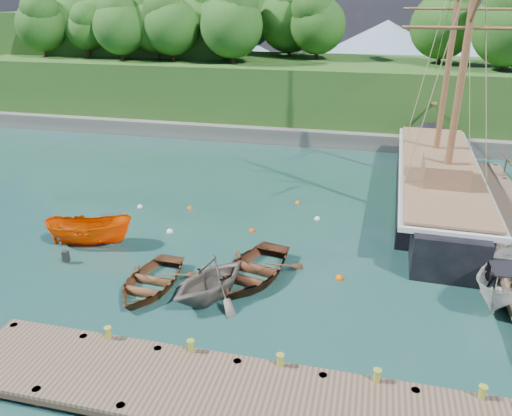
{
  "coord_description": "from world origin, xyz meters",
  "views": [
    {
      "loc": [
        4.2,
        -17.59,
        11.44
      ],
      "look_at": [
        -0.97,
        4.04,
        2.0
      ],
      "focal_mm": 35.0,
      "sensor_mm": 36.0,
      "label": 1
    }
  ],
  "objects_px": {
    "cabin_boat_white": "(502,299)",
    "schooner": "(437,187)",
    "rowboat_0": "(151,288)",
    "rowboat_1": "(210,298)",
    "rowboat_2": "(253,277)",
    "motorboat_orange": "(91,244)"
  },
  "relations": [
    {
      "from": "rowboat_1",
      "to": "rowboat_2",
      "type": "relative_size",
      "value": 0.78
    },
    {
      "from": "motorboat_orange",
      "to": "schooner",
      "type": "distance_m",
      "value": 19.82
    },
    {
      "from": "schooner",
      "to": "motorboat_orange",
      "type": "bearing_deg",
      "value": -148.84
    },
    {
      "from": "rowboat_0",
      "to": "cabin_boat_white",
      "type": "relative_size",
      "value": 0.89
    },
    {
      "from": "cabin_boat_white",
      "to": "motorboat_orange",
      "type": "bearing_deg",
      "value": -157.34
    },
    {
      "from": "cabin_boat_white",
      "to": "schooner",
      "type": "distance_m",
      "value": 10.46
    },
    {
      "from": "motorboat_orange",
      "to": "schooner",
      "type": "height_order",
      "value": "schooner"
    },
    {
      "from": "rowboat_0",
      "to": "cabin_boat_white",
      "type": "xyz_separation_m",
      "value": [
        14.42,
        2.57,
        0.0
      ]
    },
    {
      "from": "motorboat_orange",
      "to": "schooner",
      "type": "relative_size",
      "value": 0.17
    },
    {
      "from": "cabin_boat_white",
      "to": "schooner",
      "type": "bearing_deg",
      "value": 124.15
    },
    {
      "from": "cabin_boat_white",
      "to": "schooner",
      "type": "height_order",
      "value": "schooner"
    },
    {
      "from": "rowboat_2",
      "to": "motorboat_orange",
      "type": "relative_size",
      "value": 1.14
    },
    {
      "from": "rowboat_2",
      "to": "schooner",
      "type": "bearing_deg",
      "value": 64.54
    },
    {
      "from": "cabin_boat_white",
      "to": "rowboat_0",
      "type": "bearing_deg",
      "value": -145.66
    },
    {
      "from": "schooner",
      "to": "cabin_boat_white",
      "type": "bearing_deg",
      "value": -78.36
    },
    {
      "from": "rowboat_1",
      "to": "motorboat_orange",
      "type": "height_order",
      "value": "rowboat_1"
    },
    {
      "from": "rowboat_1",
      "to": "schooner",
      "type": "bearing_deg",
      "value": 79.75
    },
    {
      "from": "rowboat_2",
      "to": "schooner",
      "type": "xyz_separation_m",
      "value": [
        8.56,
        10.95,
        1.02
      ]
    },
    {
      "from": "rowboat_0",
      "to": "schooner",
      "type": "bearing_deg",
      "value": 48.82
    },
    {
      "from": "rowboat_0",
      "to": "rowboat_2",
      "type": "relative_size",
      "value": 0.88
    },
    {
      "from": "rowboat_1",
      "to": "rowboat_2",
      "type": "height_order",
      "value": "rowboat_1"
    },
    {
      "from": "motorboat_orange",
      "to": "schooner",
      "type": "xyz_separation_m",
      "value": [
        17.24,
        9.73,
        1.02
      ]
    }
  ]
}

